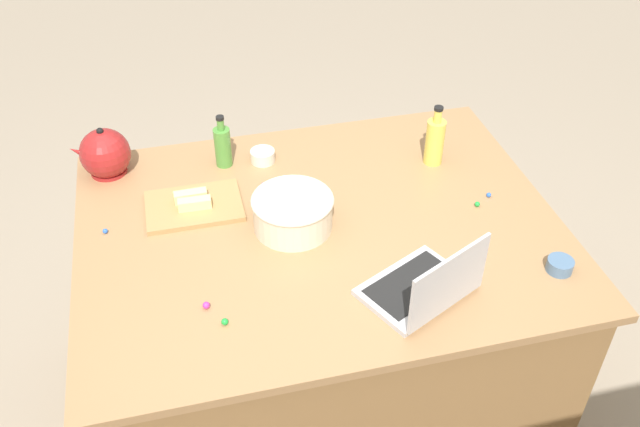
{
  "coord_description": "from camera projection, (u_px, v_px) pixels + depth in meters",
  "views": [
    {
      "loc": [
        0.41,
        1.69,
        2.35
      ],
      "look_at": [
        0.0,
        0.0,
        0.95
      ],
      "focal_mm": 38.74,
      "sensor_mm": 36.0,
      "label": 1
    }
  ],
  "objects": [
    {
      "name": "ramekin_medium",
      "position": [
        263.0,
        156.0,
        2.54
      ],
      "size": [
        0.09,
        0.09,
        0.05
      ],
      "primitive_type": "cylinder",
      "color": "beige",
      "rests_on": "island_counter"
    },
    {
      "name": "island_counter",
      "position": [
        320.0,
        319.0,
        2.55
      ],
      "size": [
        1.57,
        1.21,
        0.9
      ],
      "color": "olive",
      "rests_on": "ground"
    },
    {
      "name": "candy_0",
      "position": [
        264.0,
        185.0,
        2.43
      ],
      "size": [
        0.02,
        0.02,
        0.02
      ],
      "primitive_type": "sphere",
      "color": "#CC3399",
      "rests_on": "island_counter"
    },
    {
      "name": "bottle_olive",
      "position": [
        223.0,
        146.0,
        2.49
      ],
      "size": [
        0.06,
        0.06,
        0.2
      ],
      "color": "#4C8C38",
      "rests_on": "island_counter"
    },
    {
      "name": "candy_1",
      "position": [
        225.0,
        322.0,
        1.92
      ],
      "size": [
        0.02,
        0.02,
        0.02
      ],
      "primitive_type": "sphere",
      "color": "green",
      "rests_on": "island_counter"
    },
    {
      "name": "butter_stick_left",
      "position": [
        191.0,
        196.0,
        2.33
      ],
      "size": [
        0.11,
        0.04,
        0.04
      ],
      "primitive_type": "cube",
      "rotation": [
        0.0,
        0.0,
        0.02
      ],
      "color": "#F4E58C",
      "rests_on": "cutting_board"
    },
    {
      "name": "laptop",
      "position": [
        426.0,
        286.0,
        1.98
      ],
      "size": [
        0.38,
        0.34,
        0.22
      ],
      "color": "#B7B7BC",
      "rests_on": "island_counter"
    },
    {
      "name": "candy_3",
      "position": [
        477.0,
        204.0,
        2.34
      ],
      "size": [
        0.02,
        0.02,
        0.02
      ],
      "primitive_type": "sphere",
      "color": "green",
      "rests_on": "island_counter"
    },
    {
      "name": "ground_plane",
      "position": [
        320.0,
        394.0,
        2.83
      ],
      "size": [
        12.0,
        12.0,
        0.0
      ],
      "primitive_type": "plane",
      "color": "gray"
    },
    {
      "name": "candy_2",
      "position": [
        489.0,
        195.0,
        2.38
      ],
      "size": [
        0.02,
        0.02,
        0.02
      ],
      "primitive_type": "sphere",
      "color": "blue",
      "rests_on": "island_counter"
    },
    {
      "name": "mixing_bowl_large",
      "position": [
        293.0,
        212.0,
        2.22
      ],
      "size": [
        0.27,
        0.27,
        0.12
      ],
      "color": "beige",
      "rests_on": "island_counter"
    },
    {
      "name": "bottle_oil",
      "position": [
        435.0,
        141.0,
        2.5
      ],
      "size": [
        0.07,
        0.07,
        0.23
      ],
      "color": "#DBC64C",
      "rests_on": "island_counter"
    },
    {
      "name": "kettle",
      "position": [
        105.0,
        154.0,
        2.45
      ],
      "size": [
        0.21,
        0.18,
        0.2
      ],
      "color": "maroon",
      "rests_on": "island_counter"
    },
    {
      "name": "candy_4",
      "position": [
        206.0,
        305.0,
        1.97
      ],
      "size": [
        0.02,
        0.02,
        0.02
      ],
      "primitive_type": "sphere",
      "color": "#CC3399",
      "rests_on": "island_counter"
    },
    {
      "name": "ramekin_small",
      "position": [
        560.0,
        265.0,
        2.09
      ],
      "size": [
        0.08,
        0.08,
        0.04
      ],
      "primitive_type": "cylinder",
      "color": "slate",
      "rests_on": "island_counter"
    },
    {
      "name": "cutting_board",
      "position": [
        194.0,
        206.0,
        2.33
      ],
      "size": [
        0.32,
        0.23,
        0.02
      ],
      "primitive_type": "cube",
      "color": "#AD7F4C",
      "rests_on": "island_counter"
    },
    {
      "name": "candy_5",
      "position": [
        105.0,
        231.0,
        2.23
      ],
      "size": [
        0.02,
        0.02,
        0.02
      ],
      "primitive_type": "sphere",
      "color": "blue",
      "rests_on": "island_counter"
    },
    {
      "name": "butter_stick_right",
      "position": [
        195.0,
        204.0,
        2.3
      ],
      "size": [
        0.11,
        0.04,
        0.04
      ],
      "primitive_type": "cube",
      "rotation": [
        0.0,
        0.0,
        -0.03
      ],
      "color": "#F4E58C",
      "rests_on": "cutting_board"
    }
  ]
}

